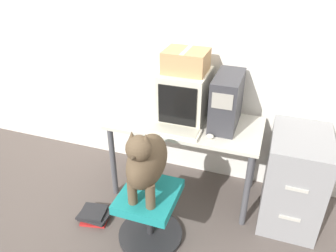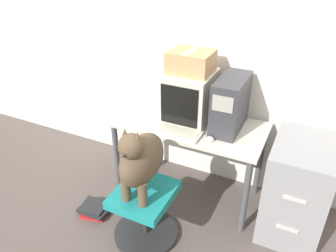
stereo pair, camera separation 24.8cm
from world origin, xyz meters
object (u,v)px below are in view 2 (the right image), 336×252
at_px(crt_monitor, 189,96).
at_px(filing_cabinet, 296,188).
at_px(cardboard_box, 191,62).
at_px(dog, 140,159).
at_px(book_stack_floor, 94,209).
at_px(pc_tower, 230,104).
at_px(keyboard, 175,132).
at_px(office_chair, 145,212).

bearing_deg(crt_monitor, filing_cabinet, -6.77).
height_order(crt_monitor, cardboard_box, cardboard_box).
xyz_separation_m(filing_cabinet, cardboard_box, (-0.95, 0.12, 0.83)).
bearing_deg(dog, filing_cabinet, 31.66).
relative_size(crt_monitor, cardboard_box, 1.27).
relative_size(crt_monitor, book_stack_floor, 1.65).
relative_size(pc_tower, keyboard, 1.08).
distance_m(crt_monitor, pc_tower, 0.35).
height_order(crt_monitor, pc_tower, pc_tower).
height_order(crt_monitor, office_chair, crt_monitor).
relative_size(office_chair, cardboard_box, 1.49).
bearing_deg(cardboard_box, dog, -93.91).
bearing_deg(pc_tower, cardboard_box, 177.92).
xyz_separation_m(crt_monitor, office_chair, (-0.05, -0.70, -0.69)).
distance_m(keyboard, cardboard_box, 0.56).
relative_size(office_chair, filing_cabinet, 0.64).
relative_size(dog, cardboard_box, 1.72).
bearing_deg(book_stack_floor, cardboard_box, 50.80).
xyz_separation_m(keyboard, book_stack_floor, (-0.56, -0.41, -0.70)).
bearing_deg(filing_cabinet, cardboard_box, 173.00).
bearing_deg(book_stack_floor, office_chair, -1.63).
height_order(dog, cardboard_box, cardboard_box).
xyz_separation_m(keyboard, cardboard_box, (0.00, 0.28, 0.49)).
bearing_deg(pc_tower, crt_monitor, 178.55).
bearing_deg(pc_tower, filing_cabinet, -9.80).
height_order(pc_tower, dog, pc_tower).
height_order(dog, filing_cabinet, dog).
relative_size(crt_monitor, keyboard, 1.02).
bearing_deg(pc_tower, keyboard, -142.62).
xyz_separation_m(crt_monitor, cardboard_box, (0.00, 0.00, 0.29)).
relative_size(cardboard_box, book_stack_floor, 1.30).
bearing_deg(filing_cabinet, office_chair, -149.54).
height_order(pc_tower, keyboard, pc_tower).
bearing_deg(cardboard_box, office_chair, -94.06).
bearing_deg(keyboard, pc_tower, 37.38).
xyz_separation_m(pc_tower, dog, (-0.40, -0.72, -0.19)).
height_order(keyboard, book_stack_floor, keyboard).
bearing_deg(crt_monitor, cardboard_box, 90.00).
bearing_deg(office_chair, keyboard, 83.61).
height_order(filing_cabinet, cardboard_box, cardboard_box).
xyz_separation_m(cardboard_box, book_stack_floor, (-0.57, -0.69, -1.19)).
height_order(crt_monitor, filing_cabinet, crt_monitor).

